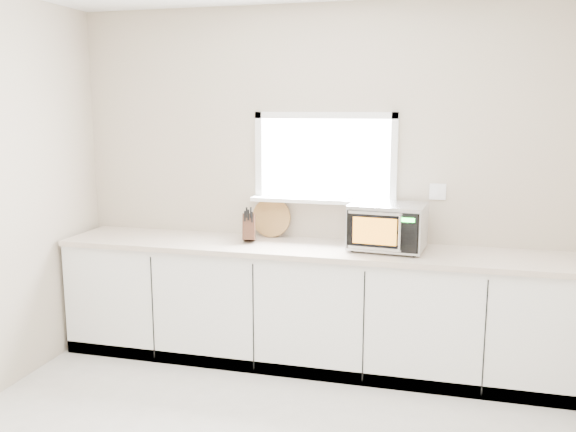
% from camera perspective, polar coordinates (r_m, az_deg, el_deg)
% --- Properties ---
extents(back_wall, '(4.00, 0.17, 2.70)m').
position_cam_1_polar(back_wall, '(4.73, 3.49, 3.18)').
color(back_wall, '#B8AF92').
rests_on(back_wall, ground).
extents(cabinets, '(3.92, 0.60, 0.88)m').
position_cam_1_polar(cabinets, '(4.65, 2.64, -8.63)').
color(cabinets, white).
rests_on(cabinets, ground).
extents(countertop, '(3.92, 0.64, 0.04)m').
position_cam_1_polar(countertop, '(4.51, 2.66, -3.13)').
color(countertop, beige).
rests_on(countertop, cabinets).
extents(microwave, '(0.56, 0.47, 0.34)m').
position_cam_1_polar(microwave, '(4.43, 9.31, -0.91)').
color(microwave, black).
rests_on(microwave, countertop).
extents(knife_block, '(0.13, 0.21, 0.28)m').
position_cam_1_polar(knife_block, '(4.65, -3.67, -1.00)').
color(knife_block, '#4A271A').
rests_on(knife_block, countertop).
extents(cutting_board, '(0.31, 0.07, 0.31)m').
position_cam_1_polar(cutting_board, '(4.81, -1.58, -0.15)').
color(cutting_board, '#A77E40').
rests_on(cutting_board, countertop).
extents(coffee_grinder, '(0.13, 0.13, 0.22)m').
position_cam_1_polar(coffee_grinder, '(4.49, 11.54, -1.68)').
color(coffee_grinder, silver).
rests_on(coffee_grinder, countertop).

